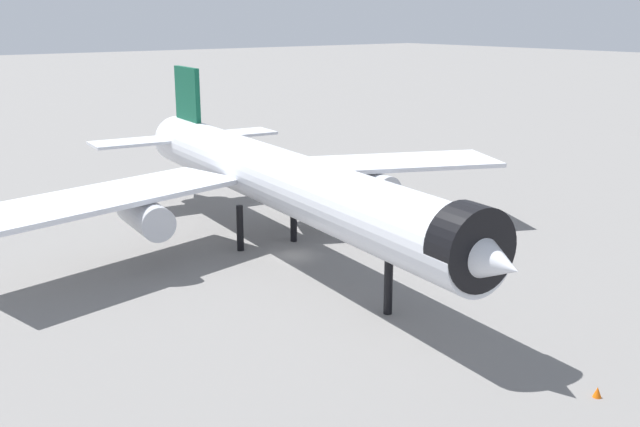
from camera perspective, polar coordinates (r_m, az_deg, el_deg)
ground at (r=78.97m, az=-2.04°, el=-3.26°), size 900.00×900.00×0.00m
airliner_near_gate at (r=78.24m, az=-3.30°, el=2.65°), size 68.82×62.50×18.24m
service_truck_front at (r=120.01m, az=-7.00°, el=3.77°), size 4.72×5.92×3.00m
baggage_tug_wing at (r=120.21m, az=1.58°, el=3.59°), size 3.41×3.40×1.85m
traffic_cone_near_nose at (r=54.18m, az=20.55°, el=-12.73°), size 0.60×0.60×0.74m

